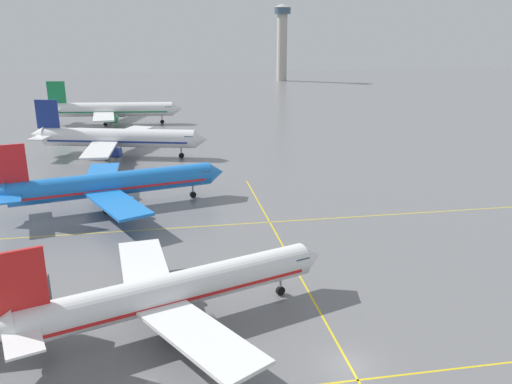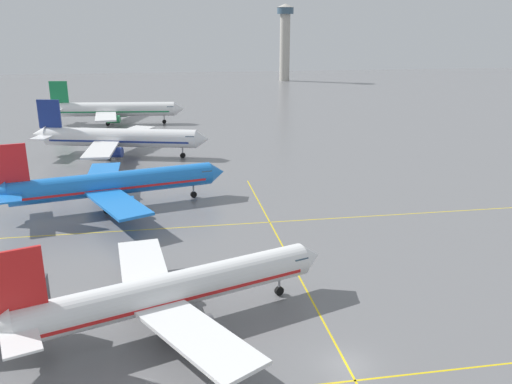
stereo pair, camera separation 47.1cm
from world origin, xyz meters
The scene contains 7 objects.
ground_plane centered at (0.00, 0.00, 0.00)m, with size 600.00×600.00×0.00m, color slate.
airliner_front_gate centered at (-14.28, 8.83, 3.52)m, with size 32.27×27.61×10.31m.
airliner_second_row centered at (-22.80, 44.30, 3.83)m, with size 35.82×30.45×11.23m.
airliner_third_row centered at (-24.63, 78.62, 4.16)m, with size 38.67×32.93×12.17m.
airliner_far_left_stand centered at (-29.18, 120.03, 4.22)m, with size 39.79×34.10×12.36m.
taxiway_markings centered at (0.00, 15.96, 0.00)m, with size 121.64×79.03×0.01m.
control_tower centered at (47.13, 237.59, 22.18)m, with size 8.82×8.82×38.27m.
Camera 2 is at (-13.60, -35.31, 26.92)m, focal length 36.60 mm.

